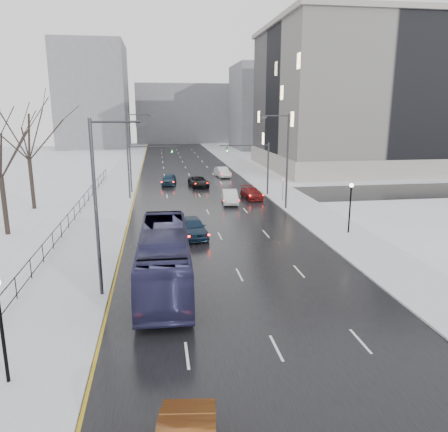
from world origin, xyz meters
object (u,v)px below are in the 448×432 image
sedan_right_near (230,196)px  sedan_right_cross (199,182)px  streetlight_r_mid (285,157)px  bus (164,257)px  streetlight_l_far (132,149)px  lamppost_l (0,316)px  sedan_right_distant (222,172)px  mast_signal_left (138,165)px  tree_park_d (8,235)px  sedan_center_far (169,179)px  no_uturn_sign (283,182)px  mast_signal_right (260,163)px  sedan_center_near (193,227)px  tree_park_e (35,210)px  sedan_right_far (252,193)px  lamppost_r_mid (350,201)px  streetlight_l_near (100,200)px

sedan_right_near → sedan_right_cross: size_ratio=0.95×
streetlight_r_mid → bus: size_ratio=0.80×
streetlight_l_far → sedan_right_cross: streetlight_l_far is taller
lamppost_l → sedan_right_distant: lamppost_l is taller
mast_signal_left → sedan_right_cross: mast_signal_left is taller
tree_park_d → bus: 18.40m
mast_signal_left → sedan_right_distant: bearing=51.8°
mast_signal_left → sedan_center_far: size_ratio=1.42×
no_uturn_sign → sedan_center_far: (-12.70, 13.46, -1.48)m
mast_signal_right → streetlight_l_far: bearing=165.5°
no_uturn_sign → sedan_right_cross: (-8.70, 11.40, -1.57)m
sedan_center_near → mast_signal_left: bearing=98.9°
bus → sedan_center_near: size_ratio=2.57×
tree_park_e → lamppost_l: (7.20, -32.00, 2.94)m
sedan_right_far → sedan_right_near: bearing=-149.9°
bus → sedan_right_far: (10.78, 24.97, -1.08)m
streetlight_r_mid → sedan_center_far: size_ratio=2.18×
tree_park_e → lamppost_r_mid: (29.20, -14.00, 2.94)m
streetlight_l_far → no_uturn_sign: (17.37, -8.00, -3.32)m
lamppost_r_mid → no_uturn_sign: bearing=97.3°
lamppost_l → streetlight_r_mid: bearing=55.6°
streetlight_r_mid → mast_signal_right: bearing=96.0°
tree_park_d → streetlight_l_far: size_ratio=1.25×
lamppost_l → tree_park_d: bearing=107.2°
tree_park_e → sedan_center_near: (15.92, -12.91, 0.87)m
sedan_right_distant → lamppost_l: bearing=-114.7°
lamppost_r_mid → sedan_right_distant: (-5.96, 33.69, -2.13)m
streetlight_l_far → sedan_right_distant: (13.21, 11.69, -4.81)m
lamppost_r_mid → sedan_center_far: (-14.50, 27.46, -2.12)m
sedan_right_cross → bus: bearing=-105.1°
lamppost_l → sedan_right_far: lamppost_l is taller
sedan_center_far → sedan_right_distant: size_ratio=0.98×
lamppost_r_mid → no_uturn_sign: size_ratio=1.59×
sedan_right_cross → sedan_right_far: bearing=-66.0°
mast_signal_left → streetlight_r_mid: bearing=-27.3°
mast_signal_left → sedan_center_far: (3.83, 9.46, -3.28)m
lamppost_r_mid → bus: (-15.80, -8.91, -1.16)m
tree_park_d → mast_signal_right: 29.05m
mast_signal_left → sedan_center_near: (5.05, -16.91, -3.24)m
streetlight_r_mid → bus: streetlight_r_mid is taller
no_uturn_sign → bus: bus is taller
mast_signal_right → streetlight_l_near: bearing=-119.0°
lamppost_l → mast_signal_left: 36.20m
streetlight_r_mid → mast_signal_left: (-15.49, 8.00, -1.51)m
sedan_right_near → sedan_center_far: (-6.46, 13.60, 0.00)m
streetlight_l_near → tree_park_d: bearing=124.5°
sedan_center_near → streetlight_l_far: bearing=98.0°
streetlight_r_mid → no_uturn_sign: bearing=75.5°
streetlight_l_far → mast_signal_left: (0.84, -4.00, -1.51)m
sedan_right_near → sedan_center_far: sedan_center_far is taller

